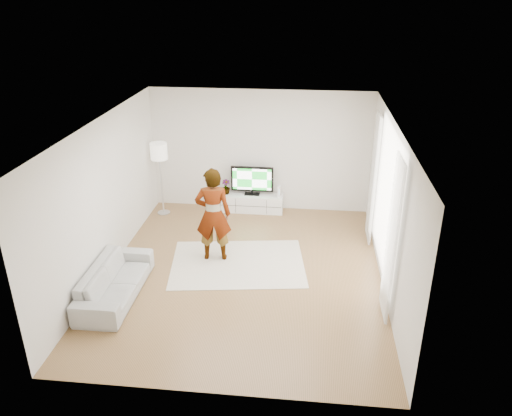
# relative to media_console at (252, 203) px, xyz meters

# --- Properties ---
(floor) EXTENTS (6.00, 6.00, 0.00)m
(floor) POSITION_rel_media_console_xyz_m (0.17, -2.76, -0.20)
(floor) COLOR #966B44
(floor) RESTS_ON ground
(ceiling) EXTENTS (6.00, 6.00, 0.00)m
(ceiling) POSITION_rel_media_console_xyz_m (0.17, -2.76, 2.60)
(ceiling) COLOR white
(ceiling) RESTS_ON wall_back
(wall_left) EXTENTS (0.02, 6.00, 2.80)m
(wall_left) POSITION_rel_media_console_xyz_m (-2.33, -2.76, 1.20)
(wall_left) COLOR silver
(wall_left) RESTS_ON floor
(wall_right) EXTENTS (0.02, 6.00, 2.80)m
(wall_right) POSITION_rel_media_console_xyz_m (2.67, -2.76, 1.20)
(wall_right) COLOR silver
(wall_right) RESTS_ON floor
(wall_back) EXTENTS (5.00, 0.02, 2.80)m
(wall_back) POSITION_rel_media_console_xyz_m (0.17, 0.24, 1.20)
(wall_back) COLOR silver
(wall_back) RESTS_ON floor
(wall_front) EXTENTS (5.00, 0.02, 2.80)m
(wall_front) POSITION_rel_media_console_xyz_m (0.17, -5.76, 1.20)
(wall_front) COLOR silver
(wall_front) RESTS_ON floor
(window) EXTENTS (0.01, 2.60, 2.50)m
(window) POSITION_rel_media_console_xyz_m (2.65, -2.46, 1.25)
(window) COLOR white
(window) RESTS_ON wall_right
(curtain_near) EXTENTS (0.04, 0.70, 2.60)m
(curtain_near) POSITION_rel_media_console_xyz_m (2.57, -3.76, 1.15)
(curtain_near) COLOR white
(curtain_near) RESTS_ON floor
(curtain_far) EXTENTS (0.04, 0.70, 2.60)m
(curtain_far) POSITION_rel_media_console_xyz_m (2.57, -1.16, 1.15)
(curtain_far) COLOR white
(curtain_far) RESTS_ON floor
(media_console) EXTENTS (1.44, 0.41, 0.41)m
(media_console) POSITION_rel_media_console_xyz_m (0.00, 0.00, 0.00)
(media_console) COLOR white
(media_console) RESTS_ON floor
(television) EXTENTS (0.97, 0.19, 0.68)m
(television) POSITION_rel_media_console_xyz_m (-0.00, 0.03, 0.57)
(television) COLOR black
(television) RESTS_ON media_console
(game_console) EXTENTS (0.07, 0.18, 0.24)m
(game_console) POSITION_rel_media_console_xyz_m (0.63, -0.00, 0.33)
(game_console) COLOR white
(game_console) RESTS_ON media_console
(potted_plant) EXTENTS (0.24, 0.24, 0.34)m
(potted_plant) POSITION_rel_media_console_xyz_m (-0.61, 0.00, 0.38)
(potted_plant) COLOR #3F7238
(potted_plant) RESTS_ON media_console
(rug) EXTENTS (2.72, 2.13, 0.01)m
(rug) POSITION_rel_media_console_xyz_m (0.01, -2.45, -0.20)
(rug) COLOR beige
(rug) RESTS_ON floor
(player) EXTENTS (0.72, 0.52, 1.84)m
(player) POSITION_rel_media_console_xyz_m (-0.47, -2.29, 0.73)
(player) COLOR #334772
(player) RESTS_ON rug
(sofa) EXTENTS (0.78, 1.97, 0.57)m
(sofa) POSITION_rel_media_console_xyz_m (-1.91, -3.73, 0.08)
(sofa) COLOR #B6B6B1
(sofa) RESTS_ON floor
(floor_lamp) EXTENTS (0.37, 0.37, 1.69)m
(floor_lamp) POSITION_rel_media_console_xyz_m (-2.03, -0.34, 1.22)
(floor_lamp) COLOR silver
(floor_lamp) RESTS_ON floor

